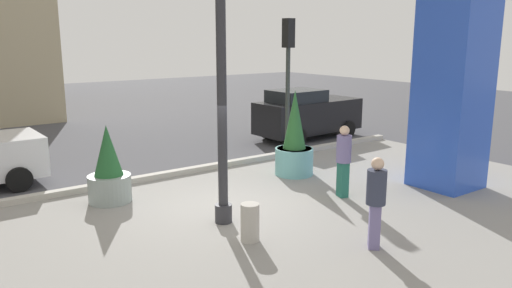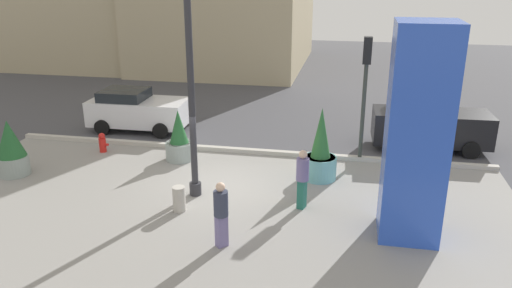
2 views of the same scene
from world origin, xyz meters
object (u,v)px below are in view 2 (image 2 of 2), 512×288
object	(u,v)px
potted_plant_near_right	(11,149)
pedestrian_crossing	(302,176)
potted_plant_by_pillar	(179,140)
traffic_light_corner	(365,79)
art_pillar_blue	(417,135)
pedestrian_by_curb	(221,211)
car_passing_lane	(137,110)
potted_plant_near_left	(320,153)
concrete_bollard	(179,199)
fire_hydrant	(103,143)
lamp_post	(191,85)
car_curb_west	(429,125)

from	to	relation	value
potted_plant_near_right	pedestrian_crossing	distance (m)	9.72
potted_plant_by_pillar	traffic_light_corner	xyz separation A→B (m)	(6.36, 1.14, 2.25)
art_pillar_blue	pedestrian_by_curb	bearing A→B (deg)	-161.47
car_passing_lane	potted_plant_near_right	bearing A→B (deg)	-110.61
potted_plant_by_pillar	potted_plant_near_left	bearing A→B (deg)	-8.41
concrete_bollard	car_passing_lane	world-z (taller)	car_passing_lane
potted_plant_by_pillar	pedestrian_by_curb	xyz separation A→B (m)	(3.01, -5.46, 0.23)
potted_plant_near_right	fire_hydrant	world-z (taller)	potted_plant_near_right
potted_plant_near_left	car_passing_lane	size ratio (longest dim) A/B	0.59
lamp_post	art_pillar_blue	xyz separation A→B (m)	(6.11, -1.21, -0.69)
potted_plant_near_right	concrete_bollard	world-z (taller)	potted_plant_near_right
potted_plant_near_right	pedestrian_by_curb	size ratio (longest dim) A/B	1.09
concrete_bollard	car_curb_west	size ratio (longest dim) A/B	0.17
pedestrian_by_curb	car_passing_lane	bearing A→B (deg)	124.83
lamp_post	pedestrian_by_curb	xyz separation A→B (m)	(1.55, -2.74, -2.44)
lamp_post	fire_hydrant	xyz separation A→B (m)	(-4.55, 2.91, -3.04)
art_pillar_blue	potted_plant_near_left	bearing A→B (deg)	128.08
art_pillar_blue	pedestrian_crossing	xyz separation A→B (m)	(-2.84, 0.95, -1.73)
potted_plant_near_left	fire_hydrant	bearing A→B (deg)	173.40
lamp_post	potted_plant_near_right	size ratio (longest dim) A/B	3.69
art_pillar_blue	potted_plant_near_left	distance (m)	4.43
lamp_post	car_passing_lane	bearing A→B (deg)	127.12
potted_plant_near_left	pedestrian_by_curb	world-z (taller)	potted_plant_near_left
art_pillar_blue	fire_hydrant	xyz separation A→B (m)	(-10.66, 4.13, -2.35)
concrete_bollard	pedestrian_crossing	distance (m)	3.55
potted_plant_near_left	pedestrian_by_curb	bearing A→B (deg)	-113.69
concrete_bollard	pedestrian_crossing	xyz separation A→B (m)	(3.39, 0.87, 0.62)
fire_hydrant	pedestrian_by_curb	xyz separation A→B (m)	(6.10, -5.65, 0.60)
potted_plant_by_pillar	concrete_bollard	distance (m)	4.09
potted_plant_near_right	car_passing_lane	bearing A→B (deg)	69.39
fire_hydrant	car_passing_lane	distance (m)	2.92
art_pillar_blue	pedestrian_by_curb	xyz separation A→B (m)	(-4.56, -1.53, -1.76)
potted_plant_by_pillar	car_curb_west	distance (m)	9.35
fire_hydrant	car_curb_west	size ratio (longest dim) A/B	0.17
potted_plant_near_right	concrete_bollard	xyz separation A→B (m)	(6.31, -1.47, -0.53)
potted_plant_by_pillar	concrete_bollard	world-z (taller)	potted_plant_by_pillar
art_pillar_blue	pedestrian_by_curb	distance (m)	5.12
potted_plant_by_pillar	potted_plant_near_left	xyz separation A→B (m)	(5.07, -0.75, 0.16)
pedestrian_by_curb	pedestrian_crossing	world-z (taller)	pedestrian_crossing
concrete_bollard	traffic_light_corner	xyz separation A→B (m)	(5.03, 4.98, 2.62)
potted_plant_near_right	potted_plant_near_left	distance (m)	10.18
car_passing_lane	pedestrian_crossing	xyz separation A→B (m)	(7.65, -6.05, 0.13)
pedestrian_crossing	traffic_light_corner	bearing A→B (deg)	68.29
potted_plant_near_right	fire_hydrant	bearing A→B (deg)	53.95
art_pillar_blue	pedestrian_crossing	size ratio (longest dim) A/B	3.07
fire_hydrant	pedestrian_by_curb	size ratio (longest dim) A/B	0.43
potted_plant_by_pillar	potted_plant_near_left	world-z (taller)	potted_plant_near_left
potted_plant_near_right	potted_plant_near_left	world-z (taller)	potted_plant_near_left
potted_plant_by_pillar	car_curb_west	size ratio (longest dim) A/B	0.43
car_curb_west	fire_hydrant	bearing A→B (deg)	-166.97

